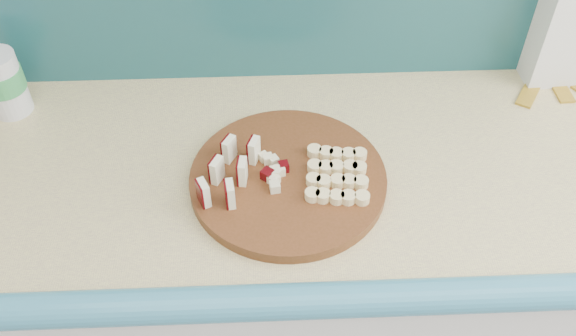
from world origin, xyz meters
The scene contains 8 objects.
kitchen_counter centered at (0.10, 1.50, 0.46)m, with size 2.20×0.63×0.91m.
cutting_board centered at (-0.16, 1.45, 0.92)m, with size 0.36×0.36×0.02m, color #4A280F.
apple_wedges centered at (-0.27, 1.45, 0.96)m, with size 0.11×0.14×0.05m.
apple_chunks centered at (-0.19, 1.45, 0.94)m, with size 0.06×0.06×0.02m.
banana_slices centered at (-0.07, 1.44, 0.94)m, with size 0.13×0.14×0.02m.
flour_bag centered at (0.44, 1.76, 1.04)m, with size 0.15×0.11×0.26m, color silver.
canister centered at (-0.73, 1.69, 0.98)m, with size 0.09×0.09×0.14m.
banana_peel centered at (0.43, 1.72, 0.91)m, with size 0.21×0.18×0.01m.
Camera 1 is at (-0.20, 0.65, 1.80)m, focal length 40.00 mm.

